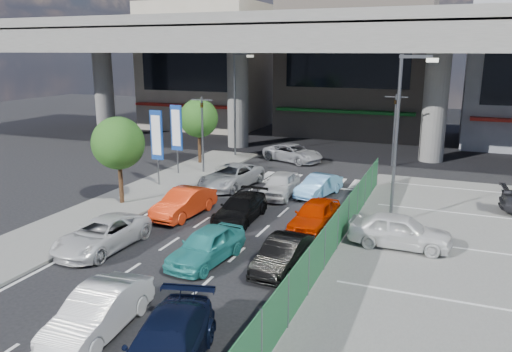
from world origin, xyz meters
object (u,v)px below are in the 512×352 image
at_px(traffic_cone, 404,222).
at_px(minivan_navy_back, 166,348).
at_px(crossing_wagon_silver, 293,153).
at_px(taxi_orange_left, 184,203).
at_px(street_lamp_right, 401,127).
at_px(wagon_silver_front_left, 231,176).
at_px(traffic_light_right, 395,112).
at_px(signboard_near, 157,137).
at_px(sedan_white_mid_left, 102,235).
at_px(kei_truck_front_right, 319,186).
at_px(hatch_black_mid_right, 283,254).
at_px(sedan_black_mid, 240,208).
at_px(tree_far, 199,118).
at_px(signboard_far, 176,130).
at_px(parked_sedan_white, 400,231).
at_px(taxi_orange_right, 315,215).
at_px(tree_near, 118,143).
at_px(traffic_light_left, 202,116).
at_px(street_lamp_left, 237,96).
at_px(sedan_white_front_mid, 280,185).
at_px(hatch_white_back_mid, 98,312).
at_px(taxi_teal_mid, 206,246).

bearing_deg(traffic_cone, minivan_navy_back, -109.48).
bearing_deg(crossing_wagon_silver, taxi_orange_left, -164.03).
relative_size(street_lamp_right, wagon_silver_front_left, 1.61).
height_order(traffic_light_right, signboard_near, traffic_light_right).
xyz_separation_m(sedan_white_mid_left, kei_truck_front_right, (6.44, 11.12, -0.04)).
relative_size(hatch_black_mid_right, sedan_black_mid, 0.88).
bearing_deg(tree_far, street_lamp_right, -29.58).
height_order(tree_far, sedan_black_mid, tree_far).
bearing_deg(sedan_black_mid, minivan_navy_back, -77.16).
bearing_deg(sedan_white_mid_left, signboard_far, 108.06).
bearing_deg(parked_sedan_white, taxi_orange_right, 77.93).
bearing_deg(tree_near, taxi_orange_left, -5.92).
relative_size(sedan_white_mid_left, hatch_black_mid_right, 1.23).
relative_size(traffic_light_left, street_lamp_left, 0.65).
bearing_deg(traffic_cone, kei_truck_front_right, 141.52).
relative_size(minivan_navy_back, kei_truck_front_right, 1.29).
bearing_deg(tree_near, street_lamp_right, 8.03).
height_order(street_lamp_right, sedan_white_front_mid, street_lamp_right).
height_order(street_lamp_left, traffic_cone, street_lamp_left).
xyz_separation_m(street_lamp_right, tree_far, (-14.97, 8.50, -1.38)).
bearing_deg(parked_sedan_white, signboard_near, 73.21).
distance_m(hatch_white_back_mid, minivan_navy_back, 2.95).
distance_m(signboard_far, minivan_navy_back, 21.63).
relative_size(traffic_light_left, hatch_white_back_mid, 1.24).
bearing_deg(sedan_white_mid_left, minivan_navy_back, -40.04).
height_order(tree_near, sedan_black_mid, tree_near).
bearing_deg(street_lamp_left, taxi_orange_right, -53.94).
relative_size(minivan_navy_back, taxi_teal_mid, 1.17).
height_order(traffic_light_left, wagon_silver_front_left, traffic_light_left).
height_order(signboard_far, crossing_wagon_silver, signboard_far).
distance_m(signboard_far, kei_truck_front_right, 10.50).
bearing_deg(taxi_orange_left, sedan_white_front_mid, 61.23).
distance_m(taxi_teal_mid, crossing_wagon_silver, 19.09).
distance_m(tree_near, kei_truck_front_right, 11.38).
relative_size(traffic_light_left, traffic_light_right, 1.00).
relative_size(traffic_light_right, parked_sedan_white, 1.22).
height_order(signboard_far, wagon_silver_front_left, signboard_far).
relative_size(hatch_black_mid_right, traffic_cone, 5.32).
relative_size(traffic_light_right, kei_truck_front_right, 1.41).
relative_size(signboard_near, tree_far, 0.98).
distance_m(hatch_white_back_mid, parked_sedan_white, 12.57).
xyz_separation_m(tree_far, parked_sedan_white, (15.50, -11.27, -2.60)).
relative_size(tree_far, wagon_silver_front_left, 0.97).
bearing_deg(traffic_light_right, hatch_black_mid_right, -94.91).
distance_m(signboard_near, taxi_teal_mid, 12.31).
height_order(signboard_near, taxi_orange_right, signboard_near).
distance_m(traffic_light_left, hatch_white_back_mid, 20.16).
bearing_deg(signboard_far, hatch_black_mid_right, -45.56).
relative_size(tree_near, taxi_teal_mid, 1.19).
height_order(taxi_orange_right, wagon_silver_front_left, same).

